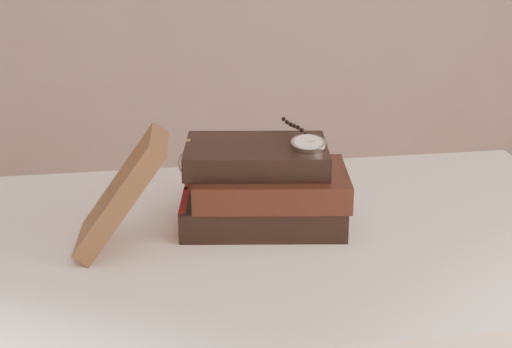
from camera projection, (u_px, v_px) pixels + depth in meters
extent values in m
cube|color=silver|center=(274.00, 244.00, 1.06)|extent=(1.00, 0.60, 0.04)
cube|color=white|center=(274.00, 282.00, 1.08)|extent=(0.88, 0.49, 0.08)
cylinder|color=white|center=(470.00, 346.00, 1.49)|extent=(0.05, 0.05, 0.71)
cube|color=black|center=(263.00, 208.00, 1.08)|extent=(0.25, 0.19, 0.04)
cube|color=beige|center=(265.00, 208.00, 1.08)|extent=(0.24, 0.18, 0.03)
cube|color=gold|center=(187.00, 202.00, 1.11)|extent=(0.01, 0.01, 0.04)
cube|color=#6A090D|center=(186.00, 208.00, 1.08)|extent=(0.03, 0.15, 0.04)
cube|color=black|center=(271.00, 183.00, 1.06)|extent=(0.24, 0.18, 0.04)
cube|color=beige|center=(273.00, 183.00, 1.06)|extent=(0.23, 0.17, 0.03)
cube|color=gold|center=(198.00, 178.00, 1.08)|extent=(0.01, 0.01, 0.04)
cube|color=black|center=(256.00, 156.00, 1.07)|extent=(0.22, 0.17, 0.03)
cube|color=beige|center=(258.00, 156.00, 1.07)|extent=(0.21, 0.16, 0.03)
cube|color=gold|center=(189.00, 151.00, 1.09)|extent=(0.01, 0.01, 0.03)
cube|color=#412B19|center=(122.00, 193.00, 0.98)|extent=(0.13, 0.12, 0.16)
cylinder|color=silver|center=(308.00, 145.00, 1.04)|extent=(0.06, 0.06, 0.02)
cylinder|color=white|center=(308.00, 142.00, 1.03)|extent=(0.05, 0.04, 0.01)
torus|color=silver|center=(308.00, 142.00, 1.03)|extent=(0.05, 0.05, 0.01)
cylinder|color=silver|center=(307.00, 139.00, 1.06)|extent=(0.01, 0.01, 0.01)
cube|color=black|center=(308.00, 140.00, 1.04)|extent=(0.00, 0.01, 0.00)
cube|color=black|center=(312.00, 141.00, 1.03)|extent=(0.01, 0.00, 0.00)
sphere|color=black|center=(305.00, 134.00, 1.07)|extent=(0.01, 0.01, 0.01)
sphere|color=black|center=(302.00, 130.00, 1.08)|extent=(0.01, 0.01, 0.01)
sphere|color=black|center=(298.00, 127.00, 1.09)|extent=(0.01, 0.01, 0.01)
sphere|color=black|center=(294.00, 126.00, 1.11)|extent=(0.01, 0.01, 0.01)
sphere|color=black|center=(291.00, 124.00, 1.12)|extent=(0.01, 0.01, 0.01)
sphere|color=black|center=(287.00, 122.00, 1.13)|extent=(0.01, 0.01, 0.01)
sphere|color=black|center=(284.00, 119.00, 1.14)|extent=(0.01, 0.01, 0.01)
torus|color=silver|center=(192.00, 163.00, 1.14)|extent=(0.05, 0.02, 0.05)
torus|color=silver|center=(225.00, 163.00, 1.14)|extent=(0.05, 0.02, 0.05)
cylinder|color=silver|center=(208.00, 161.00, 1.13)|extent=(0.01, 0.01, 0.00)
cylinder|color=silver|center=(181.00, 156.00, 1.19)|extent=(0.02, 0.10, 0.03)
cylinder|color=silver|center=(239.00, 155.00, 1.19)|extent=(0.02, 0.10, 0.03)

